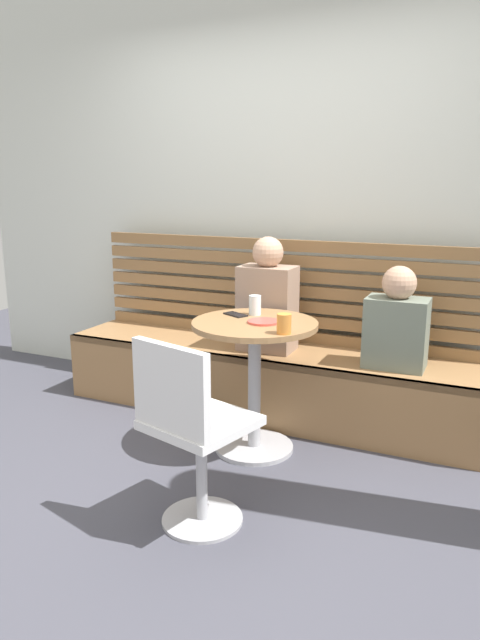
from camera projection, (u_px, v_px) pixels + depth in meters
ground at (168, 504)px, 2.70m from camera, size 8.00×8.00×0.00m
back_wall at (292, 185)px, 3.81m from camera, size 5.20×0.10×2.90m
booth_bench at (265, 381)px, 3.71m from camera, size 2.70×0.52×0.44m
booth_backrest at (280, 290)px, 3.79m from camera, size 2.65×0.04×0.67m
cafe_table at (255, 361)px, 3.14m from camera, size 0.68×0.68×0.74m
white_chair at (190, 428)px, 2.41m from camera, size 0.49×0.49×0.85m
person_adult at (267, 300)px, 3.56m from camera, size 0.34×0.22×0.71m
person_child_left at (397, 324)px, 3.24m from camera, size 0.34×0.22×0.58m
cup_tumbler_orange at (284, 324)px, 2.83m from camera, size 0.07×0.07×0.10m
cup_water_clear at (255, 305)px, 3.23m from camera, size 0.07×0.07×0.11m
plate_small at (263, 322)px, 3.06m from camera, size 0.17×0.17×0.01m
phone_on_table at (236, 315)px, 3.23m from camera, size 0.16×0.13×0.01m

